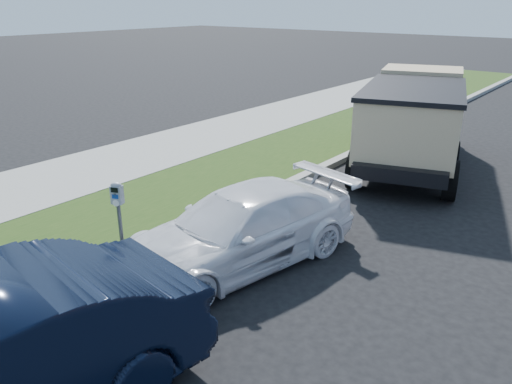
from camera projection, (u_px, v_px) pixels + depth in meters
The scene contains 5 objects.
ground at pixel (288, 293), 7.53m from camera, with size 120.00×120.00×0.00m, color black.
streetside at pixel (148, 178), 12.18m from camera, with size 6.12×50.00×0.15m.
parking_meter at pixel (118, 205), 7.84m from camera, with size 0.22×0.19×1.37m.
white_wagon at pixel (242, 228), 8.23m from camera, with size 1.75×4.31×1.25m, color white.
dump_truck at pixel (414, 116), 13.00m from camera, with size 3.83×6.28×2.32m.
Camera 1 is at (3.63, -5.38, 4.14)m, focal length 35.00 mm.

